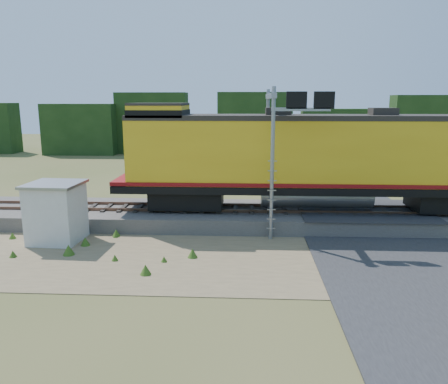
{
  "coord_description": "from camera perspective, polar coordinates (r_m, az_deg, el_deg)",
  "views": [
    {
      "loc": [
        0.58,
        -17.51,
        6.72
      ],
      "look_at": [
        -0.48,
        3.0,
        2.4
      ],
      "focal_mm": 35.0,
      "sensor_mm": 36.0,
      "label": 1
    }
  ],
  "objects": [
    {
      "name": "ground",
      "position": [
        18.77,
        1.01,
        -9.11
      ],
      "size": [
        140.0,
        140.0,
        0.0
      ],
      "primitive_type": "plane",
      "color": "#475123",
      "rests_on": "ground"
    },
    {
      "name": "ballast",
      "position": [
        24.35,
        1.51,
        -3.17
      ],
      "size": [
        70.0,
        5.0,
        0.8
      ],
      "primitive_type": "cube",
      "color": "slate",
      "rests_on": "ground"
    },
    {
      "name": "rails",
      "position": [
        24.23,
        1.51,
        -2.07
      ],
      "size": [
        70.0,
        1.54,
        0.16
      ],
      "color": "brown",
      "rests_on": "ballast"
    },
    {
      "name": "dirt_shoulder",
      "position": [
        19.39,
        -4.91,
        -8.4
      ],
      "size": [
        26.0,
        8.0,
        0.03
      ],
      "primitive_type": "cube",
      "color": "#8C7754",
      "rests_on": "ground"
    },
    {
      "name": "road",
      "position": [
        20.45,
        21.29,
        -7.89
      ],
      "size": [
        7.0,
        66.0,
        0.86
      ],
      "color": "#38383A",
      "rests_on": "ground"
    },
    {
      "name": "tree_line_north",
      "position": [
        55.64,
        2.4,
        8.11
      ],
      "size": [
        130.0,
        3.0,
        6.5
      ],
      "color": "black",
      "rests_on": "ground"
    },
    {
      "name": "weed_clumps",
      "position": [
        19.29,
        -9.55,
        -8.68
      ],
      "size": [
        15.0,
        6.2,
        0.56
      ],
      "primitive_type": null,
      "color": "#3A5F1B",
      "rests_on": "ground"
    },
    {
      "name": "locomotive",
      "position": [
        23.96,
        11.4,
        4.49
      ],
      "size": [
        21.82,
        3.33,
        5.63
      ],
      "color": "black",
      "rests_on": "rails"
    },
    {
      "name": "shed",
      "position": [
        22.46,
        -21.06,
        -2.46
      ],
      "size": [
        2.55,
        2.55,
        2.9
      ],
      "rotation": [
        0.0,
        0.0,
        -0.05
      ],
      "color": "silver",
      "rests_on": "ground"
    },
    {
      "name": "signal_gantry",
      "position": [
        22.93,
        7.08,
        8.74
      ],
      "size": [
        2.92,
        6.2,
        7.36
      ],
      "color": "gray",
      "rests_on": "ground"
    }
  ]
}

